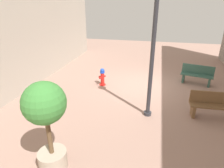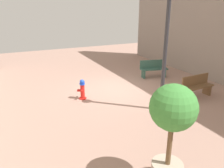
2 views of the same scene
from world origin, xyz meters
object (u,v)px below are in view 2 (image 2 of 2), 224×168
(street_lamp, at_px, (166,40))
(bench_near, at_px, (154,69))
(fire_hydrant, at_px, (82,89))
(bench_far, at_px, (197,86))
(planter_tree, at_px, (172,122))

(street_lamp, bearing_deg, bench_near, -121.70)
(fire_hydrant, height_order, street_lamp, street_lamp)
(fire_hydrant, distance_m, bench_far, 4.97)
(bench_near, xyz_separation_m, bench_far, (-0.02, 3.16, 0.00))
(bench_near, relative_size, planter_tree, 0.68)
(bench_near, relative_size, street_lamp, 0.36)
(bench_far, relative_size, planter_tree, 0.66)
(bench_near, relative_size, bench_far, 1.02)
(bench_near, distance_m, bench_far, 3.16)
(fire_hydrant, height_order, planter_tree, planter_tree)
(fire_hydrant, xyz_separation_m, street_lamp, (-2.38, 2.30, 2.24))
(fire_hydrant, height_order, bench_near, bench_near)
(planter_tree, height_order, street_lamp, street_lamp)
(bench_far, xyz_separation_m, street_lamp, (2.21, 0.39, 2.19))
(fire_hydrant, distance_m, planter_tree, 5.44)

